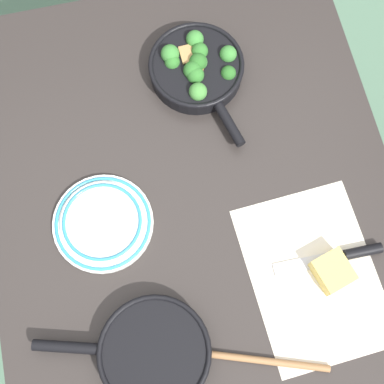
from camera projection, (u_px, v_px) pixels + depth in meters
name	position (u px, v px, depth m)	size (l,w,h in m)	color
ground_plane	(192.00, 253.00, 1.98)	(14.00, 14.00, 0.00)	#51755B
dining_table_red	(192.00, 204.00, 1.33)	(1.16, 0.95, 0.77)	#2D2826
skillet_broccoli	(197.00, 68.00, 1.30)	(0.34, 0.23, 0.07)	black
skillet_eggs	(153.00, 353.00, 1.12)	(0.24, 0.37, 0.05)	black
wooden_spoon	(216.00, 355.00, 1.13)	(0.16, 0.38, 0.02)	#996B42
parchment_sheet	(313.00, 275.00, 1.19)	(0.40, 0.30, 0.00)	silver
grater_knife	(344.00, 256.00, 1.19)	(0.03, 0.25, 0.02)	silver
cheese_block	(333.00, 271.00, 1.17)	(0.10, 0.09, 0.04)	#E0C15B
dinner_plate_stack	(103.00, 223.00, 1.21)	(0.23, 0.23, 0.03)	silver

